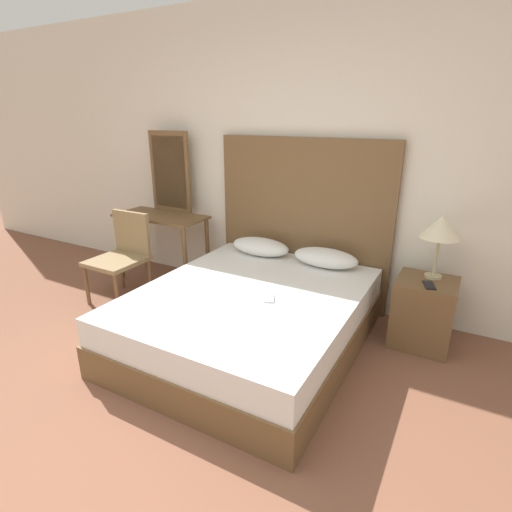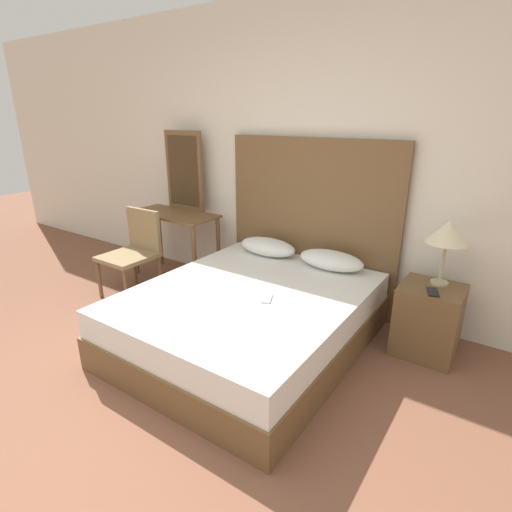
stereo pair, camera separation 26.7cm
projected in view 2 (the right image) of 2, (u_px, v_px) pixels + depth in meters
ground_plane at (44, 482)px, 1.99m from camera, size 16.00×16.00×0.00m
wall_back at (306, 158)px, 3.61m from camera, size 10.00×0.06×2.70m
bed at (249, 318)px, 3.11m from camera, size 1.60×1.91×0.46m
headboard at (310, 224)px, 3.69m from camera, size 1.68×0.05×1.54m
pillow_left at (268, 247)px, 3.77m from camera, size 0.58×0.28×0.16m
pillow_right at (331, 260)px, 3.43m from camera, size 0.58×0.28×0.16m
phone_on_bed at (267, 299)px, 2.89m from camera, size 0.13×0.17×0.01m
nightstand at (428, 320)px, 2.98m from camera, size 0.43×0.42×0.54m
table_lamp at (448, 233)px, 2.81m from camera, size 0.29×0.29×0.49m
phone_on_nightstand at (433, 292)px, 2.80m from camera, size 0.11×0.16×0.01m
vanity_desk at (174, 225)px, 4.29m from camera, size 0.98×0.46×0.73m
vanity_mirror at (184, 171)px, 4.26m from camera, size 0.50×0.03×0.84m
chair at (135, 248)px, 3.95m from camera, size 0.46×0.49×0.84m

